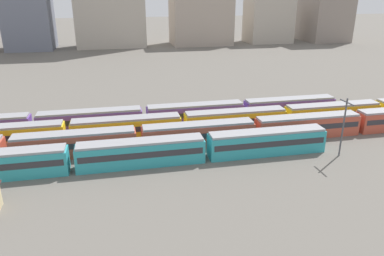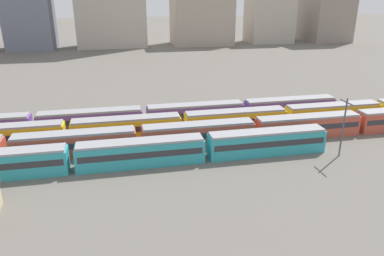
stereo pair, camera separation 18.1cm
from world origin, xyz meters
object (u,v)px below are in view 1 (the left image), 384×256
at_px(train_track_1, 255,130).
at_px(catenary_pole_0, 344,124).
at_px(train_track_2, 235,120).
at_px(train_track_3, 144,117).
at_px(train_track_0, 141,152).

distance_m(train_track_1, catenary_pole_0, 13.66).
height_order(train_track_1, train_track_2, same).
distance_m(train_track_1, train_track_3, 20.06).
relative_size(train_track_1, train_track_2, 1.20).
xyz_separation_m(train_track_1, train_track_3, (-17.15, 10.40, 0.00)).
relative_size(train_track_2, catenary_pole_0, 10.40).
bearing_deg(train_track_3, train_track_0, -96.61).
distance_m(train_track_2, catenary_pole_0, 18.33).
bearing_deg(train_track_0, train_track_1, 15.34).
relative_size(train_track_1, catenary_pole_0, 12.50).
bearing_deg(train_track_3, train_track_1, -31.24).
relative_size(train_track_0, catenary_pole_0, 6.20).
bearing_deg(train_track_1, train_track_3, 148.76).
distance_m(train_track_2, train_track_3, 16.39).
bearing_deg(catenary_pole_0, train_track_1, 141.41).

